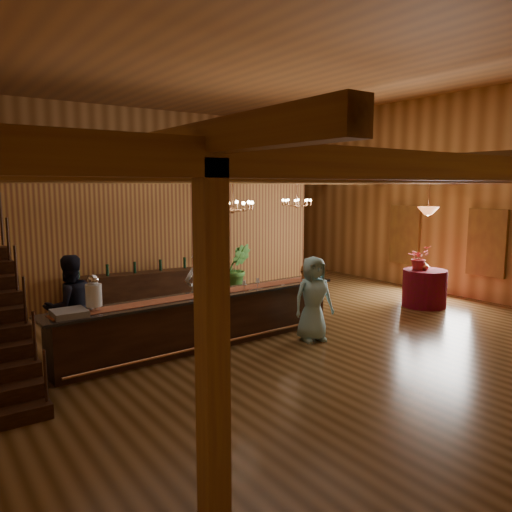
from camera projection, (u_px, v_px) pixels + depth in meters
floor at (265, 323)px, 11.04m from camera, size 14.00×14.00×0.00m
ceiling at (266, 64)px, 10.27m from camera, size 14.00×14.00×0.00m
wall_back at (140, 194)px, 16.33m from camera, size 12.00×0.10×5.50m
wall_right at (437, 195)px, 14.06m from camera, size 0.10×14.00×5.50m
beam_grid at (252, 175)px, 11.00m from camera, size 11.90×13.90×0.39m
support_posts at (279, 254)px, 10.41m from camera, size 9.20×10.20×3.20m
partition_wall at (173, 241)px, 13.38m from camera, size 9.00×0.18×3.10m
window_right_front at (487, 243)px, 12.90m from camera, size 0.12×1.05×1.75m
window_right_back at (405, 235)px, 15.01m from camera, size 0.12×1.05×1.75m
backroom_boxes at (152, 268)px, 15.26m from camera, size 4.10×0.60×1.10m
tasting_bar at (205, 320)px, 9.38m from camera, size 6.00×1.06×1.01m
beverage_dispenser at (94, 294)px, 8.05m from camera, size 0.26×0.26×0.60m
glass_rack_tray at (69, 313)px, 7.75m from camera, size 0.50×0.50×0.10m
raffle_drum at (308, 271)px, 10.85m from camera, size 0.34×0.24×0.30m
bar_bottle_0 at (199, 286)px, 9.36m from camera, size 0.07×0.07×0.30m
bar_bottle_1 at (203, 286)px, 9.40m from camera, size 0.07×0.07×0.30m
backbar_shelf at (136, 291)px, 12.35m from camera, size 3.16×0.80×0.88m
round_table at (424, 288)px, 12.51m from camera, size 1.08×1.08×0.93m
chandelier_left at (233, 205)px, 9.65m from camera, size 0.80×0.80×0.72m
chandelier_right at (297, 202)px, 13.70m from camera, size 0.80×0.80×0.79m
pendant_lamp at (428, 211)px, 12.24m from camera, size 0.52×0.52×0.90m
bartender at (198, 291)px, 10.24m from camera, size 0.66×0.47×1.72m
staff_second at (70, 307)px, 8.67m from camera, size 0.98×0.82×1.83m
guest at (313, 299)px, 9.70m from camera, size 0.92×0.71×1.66m
floor_plant at (237, 268)px, 14.10m from camera, size 0.95×0.87×1.41m
table_flowers at (419, 258)px, 12.46m from camera, size 0.55×0.48×0.60m
table_vase at (425, 263)px, 12.40m from camera, size 0.20×0.20×0.33m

